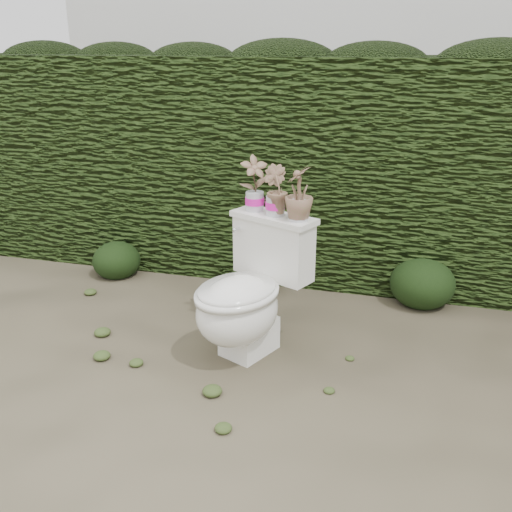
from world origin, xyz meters
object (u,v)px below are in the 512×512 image
(potted_plant_center, at_px, (275,192))
(potted_plant_right, at_px, (299,195))
(toilet, at_px, (247,297))
(potted_plant_left, at_px, (255,185))

(potted_plant_center, height_order, potted_plant_right, potted_plant_right)
(toilet, relative_size, potted_plant_center, 3.02)
(potted_plant_right, bearing_deg, potted_plant_center, -118.70)
(toilet, relative_size, potted_plant_right, 2.83)
(potted_plant_center, bearing_deg, toilet, 94.28)
(toilet, xyz_separation_m, potted_plant_left, (-0.03, 0.28, 0.57))
(toilet, height_order, potted_plant_center, potted_plant_center)
(potted_plant_left, xyz_separation_m, potted_plant_center, (0.14, -0.06, -0.02))
(toilet, distance_m, potted_plant_center, 0.60)
(potted_plant_center, distance_m, potted_plant_right, 0.16)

